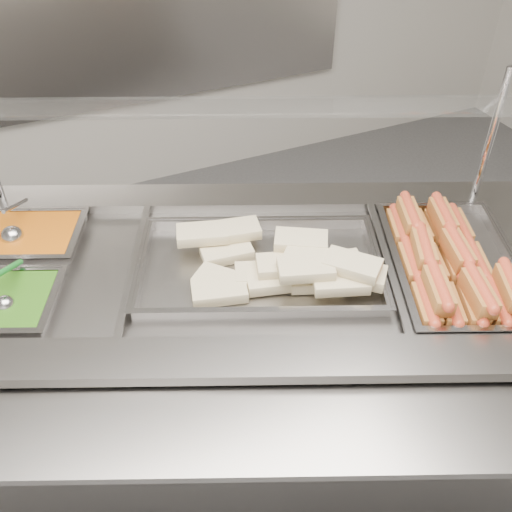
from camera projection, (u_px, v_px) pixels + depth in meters
name	position (u px, v px, depth m)	size (l,w,h in m)	color
ground	(293.00, 512.00, 2.15)	(6.00, 6.00, 0.00)	#4B4B4D
back_panel	(100.00, 2.00, 3.11)	(3.00, 0.04, 1.20)	#9E9994
steam_counter	(241.00, 364.00, 2.08)	(2.22, 1.62, 0.97)	gray
tray_rail	(237.00, 426.00, 1.38)	(1.90, 1.10, 0.06)	gray
sneeze_guard	(237.00, 111.00, 1.70)	(1.77, 0.99, 0.48)	silver
pan_hotdogs	(452.00, 271.00, 1.81)	(0.57, 0.69, 0.11)	gray
pan_wraps	(259.00, 269.00, 1.79)	(0.85, 0.69, 0.08)	gray
pan_beans	(31.00, 244.00, 1.91)	(0.40, 0.37, 0.11)	gray
pan_peas	(1.00, 310.00, 1.67)	(0.40, 0.37, 0.11)	gray
hotdogs_in_buns	(449.00, 262.00, 1.76)	(0.45, 0.63, 0.13)	#9F5B21
tortilla_wraps	(288.00, 265.00, 1.73)	(0.57, 0.52, 0.11)	tan
ladle	(13.00, 235.00, 1.86)	(0.11, 0.21, 0.15)	#B1B2B6
serving_spoon	(6.00, 298.00, 1.63)	(0.10, 0.19, 0.14)	#B1B2B6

